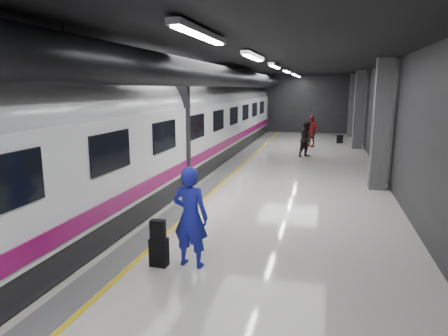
# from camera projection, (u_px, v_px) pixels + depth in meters

# --- Properties ---
(ground) EXTENTS (40.00, 40.00, 0.00)m
(ground) POSITION_uv_depth(u_px,v_px,m) (239.00, 195.00, 13.36)
(ground) COLOR silver
(ground) RESTS_ON ground
(platform_hall) EXTENTS (10.02, 40.02, 4.51)m
(platform_hall) POSITION_uv_depth(u_px,v_px,m) (238.00, 87.00, 13.64)
(platform_hall) COLOR black
(platform_hall) RESTS_ON ground
(train) EXTENTS (3.05, 38.00, 4.05)m
(train) POSITION_uv_depth(u_px,v_px,m) (148.00, 130.00, 13.74)
(train) COLOR black
(train) RESTS_ON ground
(traveler_main) EXTENTS (0.79, 0.58, 2.03)m
(traveler_main) POSITION_uv_depth(u_px,v_px,m) (190.00, 217.00, 7.84)
(traveler_main) COLOR #221AC5
(traveler_main) RESTS_ON ground
(suitcase_main) EXTENTS (0.36, 0.23, 0.58)m
(suitcase_main) POSITION_uv_depth(u_px,v_px,m) (159.00, 252.00, 7.96)
(suitcase_main) COLOR black
(suitcase_main) RESTS_ON ground
(shoulder_bag) EXTENTS (0.30, 0.18, 0.39)m
(shoulder_bag) POSITION_uv_depth(u_px,v_px,m) (158.00, 230.00, 7.83)
(shoulder_bag) COLOR black
(shoulder_bag) RESTS_ON suitcase_main
(traveler_far_a) EXTENTS (1.12, 1.11, 1.82)m
(traveler_far_a) POSITION_uv_depth(u_px,v_px,m) (307.00, 139.00, 20.54)
(traveler_far_a) COLOR black
(traveler_far_a) RESTS_ON ground
(traveler_far_b) EXTENTS (1.22, 0.91, 1.92)m
(traveler_far_b) POSITION_uv_depth(u_px,v_px,m) (311.00, 131.00, 24.08)
(traveler_far_b) COLOR maroon
(traveler_far_b) RESTS_ON ground
(suitcase_far) EXTENTS (0.41, 0.33, 0.53)m
(suitcase_far) POSITION_uv_depth(u_px,v_px,m) (340.00, 139.00, 25.80)
(suitcase_far) COLOR black
(suitcase_far) RESTS_ON ground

